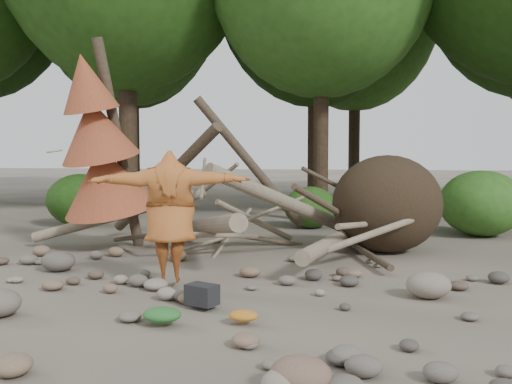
# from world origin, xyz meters

# --- Properties ---
(ground) EXTENTS (120.00, 120.00, 0.00)m
(ground) POSITION_xyz_m (0.00, 0.00, 0.00)
(ground) COLOR #514C44
(ground) RESTS_ON ground
(deadfall_pile) EXTENTS (8.55, 5.24, 3.30)m
(deadfall_pile) POSITION_xyz_m (2.02, 4.24, 0.95)
(deadfall_pile) COLOR #332619
(deadfall_pile) RESTS_ON ground
(dead_conifer) EXTENTS (2.06, 2.16, 4.35)m
(dead_conifer) POSITION_xyz_m (-3.12, 3.37, 2.11)
(dead_conifer) COLOR #4C3F30
(dead_conifer) RESTS_ON ground
(bush_left) EXTENTS (1.80, 1.80, 1.44)m
(bush_left) POSITION_xyz_m (-5.50, 7.20, 0.72)
(bush_left) COLOR #204612
(bush_left) RESTS_ON ground
(bush_mid) EXTENTS (1.40, 1.40, 1.12)m
(bush_mid) POSITION_xyz_m (0.80, 7.80, 0.56)
(bush_mid) COLOR #2A5819
(bush_mid) RESTS_ON ground
(bush_right) EXTENTS (2.00, 2.00, 1.60)m
(bush_right) POSITION_xyz_m (5.00, 7.00, 0.80)
(bush_right) COLOR #346920
(bush_right) RESTS_ON ground
(frisbee_thrower) EXTENTS (3.36, 1.20, 2.00)m
(frisbee_thrower) POSITION_xyz_m (-0.81, 0.76, 1.07)
(frisbee_thrower) COLOR #A85A26
(frisbee_thrower) RESTS_ON ground
(backpack) EXTENTS (0.47, 0.40, 0.26)m
(backpack) POSITION_xyz_m (-0.01, -0.39, 0.13)
(backpack) COLOR black
(backpack) RESTS_ON ground
(cloth_green) EXTENTS (0.46, 0.38, 0.17)m
(cloth_green) POSITION_xyz_m (-0.29, -1.17, 0.09)
(cloth_green) COLOR #276128
(cloth_green) RESTS_ON ground
(cloth_orange) EXTENTS (0.35, 0.28, 0.13)m
(cloth_orange) POSITION_xyz_m (0.64, -0.97, 0.06)
(cloth_orange) COLOR #B36C1E
(cloth_orange) RESTS_ON ground
(boulder_front_right) EXTENTS (0.53, 0.48, 0.32)m
(boulder_front_right) POSITION_xyz_m (1.48, -2.77, 0.16)
(boulder_front_right) COLOR brown
(boulder_front_right) RESTS_ON ground
(boulder_mid_right) EXTENTS (0.62, 0.56, 0.37)m
(boulder_mid_right) POSITION_xyz_m (2.96, 0.67, 0.19)
(boulder_mid_right) COLOR gray
(boulder_mid_right) RESTS_ON ground
(boulder_mid_left) EXTENTS (0.58, 0.52, 0.35)m
(boulder_mid_left) POSITION_xyz_m (-3.05, 1.50, 0.17)
(boulder_mid_left) COLOR #5B554D
(boulder_mid_left) RESTS_ON ground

